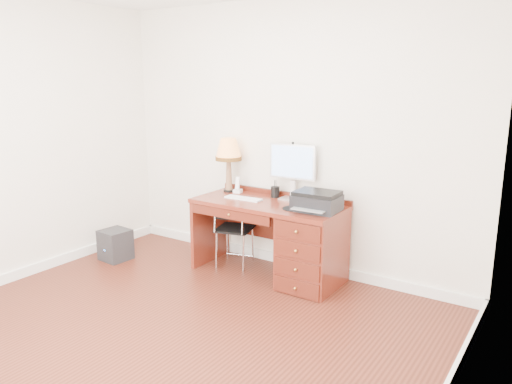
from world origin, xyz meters
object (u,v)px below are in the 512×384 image
Objects in this scene: monitor at (293,165)px; equipment_box at (115,245)px; desk at (297,241)px; leg_lamp at (229,153)px; chair at (231,225)px; printer at (317,201)px; phone at (238,188)px.

equipment_box is at bearing -159.92° from monitor.
desk is 2.63× the size of leg_lamp.
chair is at bearing -160.10° from monitor.
equipment_box is at bearing -168.33° from printer.
chair is (-0.97, 0.00, -0.39)m from printer.
printer is 1.05m from phone.
equipment_box is (-2.15, -0.54, -0.67)m from printer.
chair is at bearing 177.49° from printer.
equipment_box is at bearing -170.64° from chair.
phone is at bearing 89.92° from chair.
monitor is 0.74m from leg_lamp.
equipment_box is at bearing -144.37° from leg_lamp.
leg_lamp is at bearing 168.34° from printer.
printer is 1.27× the size of equipment_box.
chair is (0.05, -0.19, -0.35)m from phone.
desk is at bearing -13.66° from chair.
leg_lamp is 0.76m from chair.
printer reaches higher than chair.
leg_lamp is (-0.92, 0.16, 0.76)m from desk.
desk is at bearing -9.86° from leg_lamp.
desk is at bearing -55.52° from monitor.
leg_lamp is 0.76× the size of chair.
printer is 1.05m from chair.
phone is 0.51× the size of equipment_box.
equipment_box is at bearing -159.45° from phone.
monitor reaches higher than phone.
monitor is 1.67× the size of equipment_box.
monitor is 0.90m from chair.
leg_lamp reaches higher than printer.
monitor is at bearing 5.91° from leg_lamp.
chair reaches higher than equipment_box.
printer is at bearing -23.19° from phone.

